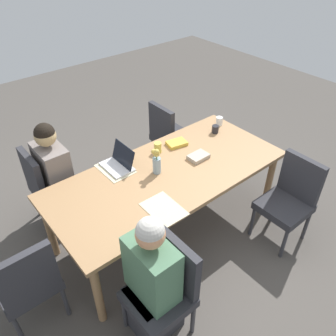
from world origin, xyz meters
TOP-DOWN VIEW (x-y plane):
  - ground_plane at (0.00, 0.00)m, footprint 10.00×10.00m
  - dining_table at (0.00, 0.00)m, footprint 2.30×1.04m
  - chair_far_left_near at (0.69, 0.80)m, footprint 0.44×0.44m
  - person_far_left_near at (0.76, 0.74)m, footprint 0.36×0.40m
  - chair_near_left_mid at (0.86, -0.87)m, footprint 0.44×0.44m
  - person_near_left_mid at (0.79, -0.81)m, footprint 0.36×0.40m
  - chair_far_left_far at (-0.87, 0.81)m, footprint 0.44×0.44m
  - chair_near_right_near at (-0.71, -0.84)m, footprint 0.44×0.44m
  - chair_head_right_right_mid at (1.46, 0.11)m, footprint 0.44×0.44m
  - flower_vase at (0.08, -0.07)m, footprint 0.08×0.09m
  - placemat_far_left_near at (0.34, 0.36)m, footprint 0.27×0.36m
  - placemat_near_left_mid at (0.35, -0.36)m, footprint 0.26×0.36m
  - laptop_near_left_mid at (0.31, -0.37)m, footprint 0.22×0.32m
  - coffee_mug_near_left at (-0.86, -0.22)m, footprint 0.08×0.08m
  - coffee_mug_near_right at (-0.13, -0.33)m, footprint 0.08×0.08m
  - coffee_mug_centre_left at (-1.02, -0.31)m, footprint 0.08×0.08m
  - book_red_cover at (-0.37, -0.30)m, footprint 0.22×0.18m
  - book_blue_cover at (-0.38, 0.02)m, footprint 0.20×0.14m

SIDE VIEW (x-z plane):
  - ground_plane at x=0.00m, z-range 0.00..0.00m
  - chair_far_left_near at x=0.69m, z-range 0.05..0.95m
  - chair_near_left_mid at x=0.86m, z-range 0.05..0.95m
  - chair_far_left_far at x=-0.87m, z-range 0.05..0.95m
  - chair_near_right_near at x=-0.71m, z-range 0.05..0.95m
  - chair_head_right_right_mid at x=1.46m, z-range 0.05..0.95m
  - person_far_left_near at x=0.76m, z-range -0.07..1.12m
  - person_near_left_mid at x=0.79m, z-range -0.07..1.12m
  - dining_table at x=0.00m, z-range 0.31..1.05m
  - placemat_far_left_near at x=0.34m, z-range 0.75..0.75m
  - placemat_near_left_mid at x=0.35m, z-range 0.75..0.75m
  - book_red_cover at x=-0.37m, z-range 0.75..0.78m
  - book_blue_cover at x=-0.38m, z-range 0.75..0.79m
  - coffee_mug_near_left at x=-0.86m, z-range 0.75..0.83m
  - laptop_near_left_mid at x=0.31m, z-range 0.69..0.89m
  - coffee_mug_centre_left at x=-1.02m, z-range 0.75..0.84m
  - coffee_mug_near_right at x=-0.13m, z-range 0.75..0.86m
  - flower_vase at x=0.08m, z-range 0.75..1.02m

